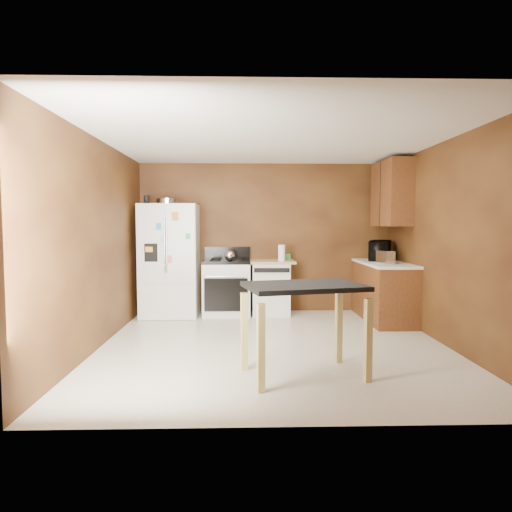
{
  "coord_description": "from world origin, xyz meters",
  "views": [
    {
      "loc": [
        -0.37,
        -5.48,
        1.48
      ],
      "look_at": [
        -0.19,
        0.85,
        1.04
      ],
      "focal_mm": 32.0,
      "sensor_mm": 36.0,
      "label": 1
    }
  ],
  "objects_px": {
    "pen_cup": "(147,200)",
    "refrigerator": "(170,260)",
    "island": "(304,299)",
    "paper_towel": "(282,253)",
    "dishwasher": "(271,287)",
    "kettle": "(230,255)",
    "toaster": "(386,257)",
    "green_canister": "(288,257)",
    "microwave": "(380,251)",
    "gas_range": "(227,287)",
    "roasting_pan": "(167,202)"
  },
  "relations": [
    {
      "from": "refrigerator",
      "to": "dishwasher",
      "type": "bearing_deg",
      "value": 2.99
    },
    {
      "from": "microwave",
      "to": "pen_cup",
      "type": "bearing_deg",
      "value": 115.16
    },
    {
      "from": "paper_towel",
      "to": "dishwasher",
      "type": "xyz_separation_m",
      "value": [
        -0.17,
        0.15,
        -0.57
      ]
    },
    {
      "from": "kettle",
      "to": "toaster",
      "type": "distance_m",
      "value": 2.4
    },
    {
      "from": "pen_cup",
      "to": "refrigerator",
      "type": "relative_size",
      "value": 0.07
    },
    {
      "from": "toaster",
      "to": "roasting_pan",
      "type": "bearing_deg",
      "value": 151.96
    },
    {
      "from": "green_canister",
      "to": "microwave",
      "type": "distance_m",
      "value": 1.48
    },
    {
      "from": "roasting_pan",
      "to": "green_canister",
      "type": "xyz_separation_m",
      "value": [
        1.96,
        0.11,
        -0.91
      ]
    },
    {
      "from": "dishwasher",
      "to": "refrigerator",
      "type": "bearing_deg",
      "value": -177.01
    },
    {
      "from": "green_canister",
      "to": "pen_cup",
      "type": "bearing_deg",
      "value": -172.35
    },
    {
      "from": "kettle",
      "to": "island",
      "type": "relative_size",
      "value": 0.14
    },
    {
      "from": "pen_cup",
      "to": "island",
      "type": "distance_m",
      "value": 3.71
    },
    {
      "from": "paper_towel",
      "to": "toaster",
      "type": "distance_m",
      "value": 1.61
    },
    {
      "from": "green_canister",
      "to": "island",
      "type": "relative_size",
      "value": 0.08
    },
    {
      "from": "microwave",
      "to": "green_canister",
      "type": "bearing_deg",
      "value": 104.16
    },
    {
      "from": "refrigerator",
      "to": "green_canister",
      "type": "bearing_deg",
      "value": 5.08
    },
    {
      "from": "gas_range",
      "to": "microwave",
      "type": "bearing_deg",
      "value": -3.7
    },
    {
      "from": "green_canister",
      "to": "microwave",
      "type": "relative_size",
      "value": 0.19
    },
    {
      "from": "kettle",
      "to": "toaster",
      "type": "bearing_deg",
      "value": -13.94
    },
    {
      "from": "toaster",
      "to": "dishwasher",
      "type": "distance_m",
      "value": 1.9
    },
    {
      "from": "roasting_pan",
      "to": "refrigerator",
      "type": "distance_m",
      "value": 0.95
    },
    {
      "from": "microwave",
      "to": "island",
      "type": "xyz_separation_m",
      "value": [
        -1.61,
        -2.89,
        -0.29
      ]
    },
    {
      "from": "toaster",
      "to": "dishwasher",
      "type": "height_order",
      "value": "toaster"
    },
    {
      "from": "kettle",
      "to": "paper_towel",
      "type": "height_order",
      "value": "paper_towel"
    },
    {
      "from": "roasting_pan",
      "to": "refrigerator",
      "type": "relative_size",
      "value": 0.21
    },
    {
      "from": "microwave",
      "to": "refrigerator",
      "type": "bearing_deg",
      "value": 112.98
    },
    {
      "from": "kettle",
      "to": "pen_cup",
      "type": "bearing_deg",
      "value": -178.4
    },
    {
      "from": "pen_cup",
      "to": "dishwasher",
      "type": "height_order",
      "value": "pen_cup"
    },
    {
      "from": "green_canister",
      "to": "island",
      "type": "height_order",
      "value": "green_canister"
    },
    {
      "from": "pen_cup",
      "to": "refrigerator",
      "type": "bearing_deg",
      "value": 21.74
    },
    {
      "from": "refrigerator",
      "to": "gas_range",
      "type": "bearing_deg",
      "value": 3.81
    },
    {
      "from": "gas_range",
      "to": "dishwasher",
      "type": "height_order",
      "value": "gas_range"
    },
    {
      "from": "paper_towel",
      "to": "gas_range",
      "type": "height_order",
      "value": "paper_towel"
    },
    {
      "from": "gas_range",
      "to": "toaster",
      "type": "bearing_deg",
      "value": -17.13
    },
    {
      "from": "kettle",
      "to": "toaster",
      "type": "relative_size",
      "value": 0.65
    },
    {
      "from": "paper_towel",
      "to": "toaster",
      "type": "relative_size",
      "value": 1.0
    },
    {
      "from": "refrigerator",
      "to": "microwave",
      "type": "bearing_deg",
      "value": -1.68
    },
    {
      "from": "dishwasher",
      "to": "paper_towel",
      "type": "bearing_deg",
      "value": -41.77
    },
    {
      "from": "microwave",
      "to": "island",
      "type": "distance_m",
      "value": 3.32
    },
    {
      "from": "kettle",
      "to": "green_canister",
      "type": "relative_size",
      "value": 1.69
    },
    {
      "from": "toaster",
      "to": "dishwasher",
      "type": "bearing_deg",
      "value": 139.88
    },
    {
      "from": "green_canister",
      "to": "microwave",
      "type": "height_order",
      "value": "microwave"
    },
    {
      "from": "pen_cup",
      "to": "dishwasher",
      "type": "relative_size",
      "value": 0.15
    },
    {
      "from": "island",
      "to": "pen_cup",
      "type": "bearing_deg",
      "value": 126.35
    },
    {
      "from": "kettle",
      "to": "paper_towel",
      "type": "xyz_separation_m",
      "value": [
        0.83,
        0.03,
        0.04
      ]
    },
    {
      "from": "paper_towel",
      "to": "kettle",
      "type": "bearing_deg",
      "value": -177.8
    },
    {
      "from": "kettle",
      "to": "island",
      "type": "distance_m",
      "value": 3.01
    },
    {
      "from": "toaster",
      "to": "pen_cup",
      "type": "bearing_deg",
      "value": 155.93
    },
    {
      "from": "green_canister",
      "to": "refrigerator",
      "type": "xyz_separation_m",
      "value": [
        -1.92,
        -0.17,
        -0.04
      ]
    },
    {
      "from": "dishwasher",
      "to": "gas_range",
      "type": "bearing_deg",
      "value": -178.06
    }
  ]
}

